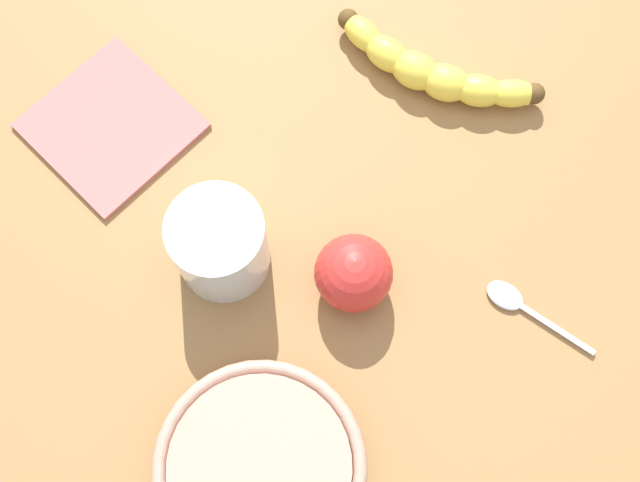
{
  "coord_description": "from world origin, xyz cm",
  "views": [
    {
      "loc": [
        23.8,
        -11.33,
        78.39
      ],
      "look_at": [
        1.83,
        -3.76,
        5.0
      ],
      "focal_mm": 47.17,
      "sensor_mm": 36.0,
      "label": 1
    }
  ],
  "objects_px": {
    "smoothie_glass": "(220,245)",
    "teaspoon": "(511,300)",
    "banana": "(433,71)",
    "ceramic_bowl": "(260,468)",
    "apple_fruit": "(354,273)"
  },
  "relations": [
    {
      "from": "apple_fruit",
      "to": "teaspoon",
      "type": "xyz_separation_m",
      "value": [
        0.06,
        0.13,
        -0.03
      ]
    },
    {
      "from": "smoothie_glass",
      "to": "apple_fruit",
      "type": "height_order",
      "value": "smoothie_glass"
    },
    {
      "from": "smoothie_glass",
      "to": "apple_fruit",
      "type": "relative_size",
      "value": 1.29
    },
    {
      "from": "banana",
      "to": "ceramic_bowl",
      "type": "distance_m",
      "value": 0.41
    },
    {
      "from": "banana",
      "to": "apple_fruit",
      "type": "height_order",
      "value": "apple_fruit"
    },
    {
      "from": "smoothie_glass",
      "to": "ceramic_bowl",
      "type": "relative_size",
      "value": 0.51
    },
    {
      "from": "smoothie_glass",
      "to": "teaspoon",
      "type": "bearing_deg",
      "value": 62.41
    },
    {
      "from": "banana",
      "to": "teaspoon",
      "type": "relative_size",
      "value": 1.7
    },
    {
      "from": "banana",
      "to": "smoothie_glass",
      "type": "distance_m",
      "value": 0.28
    },
    {
      "from": "apple_fruit",
      "to": "teaspoon",
      "type": "distance_m",
      "value": 0.15
    },
    {
      "from": "smoothie_glass",
      "to": "banana",
      "type": "bearing_deg",
      "value": 114.2
    },
    {
      "from": "banana",
      "to": "ceramic_bowl",
      "type": "xyz_separation_m",
      "value": [
        0.3,
        -0.28,
        0.0
      ]
    },
    {
      "from": "smoothie_glass",
      "to": "teaspoon",
      "type": "relative_size",
      "value": 0.92
    },
    {
      "from": "smoothie_glass",
      "to": "teaspoon",
      "type": "distance_m",
      "value": 0.27
    },
    {
      "from": "ceramic_bowl",
      "to": "apple_fruit",
      "type": "distance_m",
      "value": 0.19
    }
  ]
}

